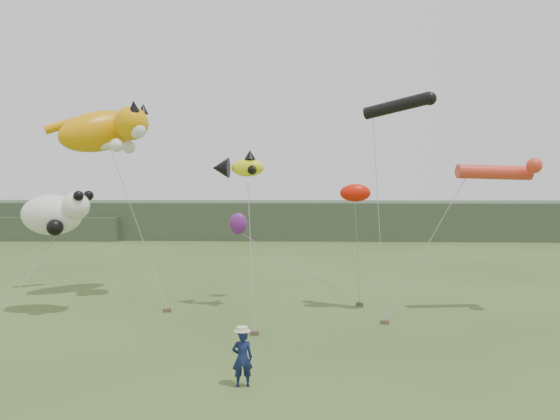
% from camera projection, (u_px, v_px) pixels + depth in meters
% --- Properties ---
extents(ground, '(120.00, 120.00, 0.00)m').
position_uv_depth(ground, '(245.00, 363.00, 17.87)').
color(ground, '#385123').
rests_on(ground, ground).
extents(headland, '(90.00, 13.00, 4.00)m').
position_uv_depth(headland, '(259.00, 220.00, 62.52)').
color(headland, '#2D3D28').
rests_on(headland, ground).
extents(festival_attendant, '(0.67, 0.51, 1.66)m').
position_uv_depth(festival_attendant, '(242.00, 358.00, 15.80)').
color(festival_attendant, '#111B42').
rests_on(festival_attendant, ground).
extents(sandbag_anchors, '(16.06, 6.13, 0.17)m').
position_uv_depth(sandbag_anchors, '(237.00, 319.00, 23.42)').
color(sandbag_anchors, brown).
rests_on(sandbag_anchors, ground).
extents(cat_kite, '(6.17, 4.91, 3.10)m').
position_uv_depth(cat_kite, '(108.00, 130.00, 28.53)').
color(cat_kite, orange).
rests_on(cat_kite, ground).
extents(fish_kite, '(2.52, 1.72, 1.32)m').
position_uv_depth(fish_kite, '(238.00, 167.00, 25.62)').
color(fish_kite, yellow).
rests_on(fish_kite, ground).
extents(tube_kites, '(7.92, 2.00, 3.89)m').
position_uv_depth(tube_kites, '(462.00, 145.00, 24.63)').
color(tube_kites, black).
rests_on(tube_kites, ground).
extents(panda_kite, '(3.27, 2.11, 2.03)m').
position_uv_depth(panda_kite, '(56.00, 214.00, 24.73)').
color(panda_kite, white).
rests_on(panda_kite, ground).
extents(misc_kites, '(6.90, 3.19, 2.58)m').
position_uv_depth(misc_kites, '(308.00, 205.00, 26.28)').
color(misc_kites, red).
rests_on(misc_kites, ground).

